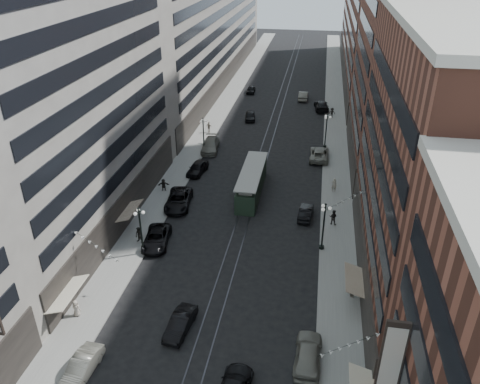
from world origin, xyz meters
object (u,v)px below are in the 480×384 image
Objects in this scene: pedestrian_4 at (352,288)px; pedestrian_8 at (334,185)px; car_1 at (81,367)px; pedestrian_6 at (209,127)px; pedestrian_5 at (164,185)px; car_5 at (180,323)px; lamppost_se_far at (324,225)px; car_12 at (321,105)px; car_extra_0 at (197,168)px; pedestrian_1 at (76,308)px; pedestrian_9 at (332,113)px; car_7 at (179,200)px; streetcar at (252,183)px; car_2 at (157,238)px; car_14 at (303,96)px; car_9 at (251,90)px; car_4 at (308,354)px; pedestrian_2 at (139,235)px; car_13 at (250,116)px; car_8 at (210,145)px; lamppost_sw_far at (141,229)px; car_11 at (319,154)px; lamppost_sw_mid at (203,134)px; car_10 at (306,212)px; lamppost_se_mid at (326,130)px; pedestrian_7 at (333,217)px.

pedestrian_4 is 1.01× the size of pedestrian_8.
pedestrian_6 reaches higher than car_1.
car_5 is at bearing -86.31° from pedestrian_5.
lamppost_se_far is 0.90× the size of car_12.
car_extra_0 is (0.00, 35.29, 0.08)m from car_1.
car_12 is at bearing -100.18° from pedestrian_1.
pedestrian_1 is at bearing -120.19° from pedestrian_9.
pedestrian_4 is at bearing 138.79° from pedestrian_6.
pedestrian_4 is at bearing -40.06° from car_7.
streetcar is 15.69m from car_2.
pedestrian_1 is 0.84× the size of pedestrian_4.
streetcar reaches higher than pedestrian_9.
car_14 is at bearing 68.02° from car_7.
car_9 is 24.94m from pedestrian_6.
pedestrian_2 is (-18.66, 13.21, 0.21)m from car_4.
streetcar is at bearing -88.76° from car_13.
car_8 is (0.00, 17.57, 0.02)m from car_7.
lamppost_sw_far reaches higher than car_extra_0.
car_1 is 46.26m from car_11.
lamppost_se_far is 1.07× the size of car_4.
car_7 is at bearing 23.55° from pedestrian_8.
pedestrian_6 is at bearing 121.98° from lamppost_se_far.
lamppost_sw_mid is 1.31× the size of car_10.
lamppost_sw_far is 50.34m from pedestrian_9.
car_10 is at bearing 81.57° from car_12.
car_12 is (-0.90, 18.97, -2.21)m from lamppost_se_mid.
car_extra_0 is at bearing -17.00° from pedestrian_7.
car_7 is 24.04m from car_11.
car_2 reaches higher than car_10.
streetcar reaches higher than pedestrian_1.
pedestrian_2 is at bearing -122.78° from lamppost_se_mid.
car_10 is (16.40, 10.27, -2.40)m from lamppost_sw_far.
pedestrian_5 reaches higher than car_5.
pedestrian_7 is at bearing -50.23° from car_8.
pedestrian_1 is at bearing -93.89° from lamppost_sw_mid.
streetcar reaches higher than car_9.
pedestrian_2 is 0.39× the size of car_extra_0.
lamppost_se_mid is at bearing 72.97° from car_1.
car_2 is 21.52m from car_4.
car_4 is at bearing 90.48° from car_11.
car_2 is 51.73m from car_12.
car_12 is at bearing 76.92° from streetcar.
lamppost_se_mid is at bearing -81.28° from pedestrian_8.
lamppost_se_mid reaches higher than car_14.
streetcar is 6.37× the size of pedestrian_2.
car_12 is 1.18× the size of car_14.
car_8 is 28.44m from car_12.
car_11 is 1.35× the size of car_13.
pedestrian_8 is (22.23, 27.04, 0.15)m from pedestrian_1.
pedestrian_2 is (1.44, 11.57, 0.14)m from pedestrian_1.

